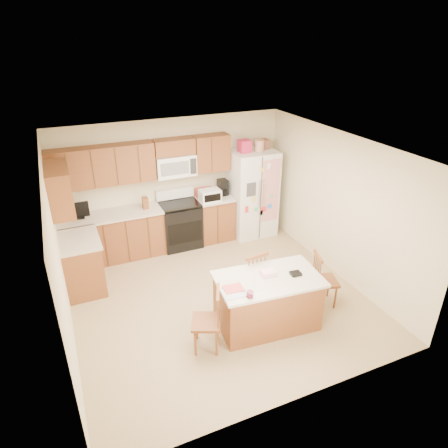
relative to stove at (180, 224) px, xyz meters
name	(u,v)px	position (x,y,z in m)	size (l,w,h in m)	color
ground	(217,297)	(0.00, -1.94, -0.47)	(4.50, 4.50, 0.00)	#9B7A51
room_shell	(217,218)	(0.00, -1.94, 0.97)	(4.60, 4.60, 2.52)	beige
cabinetry	(130,215)	(-0.98, -0.15, 0.44)	(3.36, 1.56, 2.15)	brown
stove	(180,224)	(0.00, 0.00, 0.00)	(0.76, 0.65, 1.13)	black
refrigerator	(252,192)	(1.57, -0.06, 0.45)	(0.90, 0.79, 2.04)	white
island	(267,301)	(0.41, -2.84, -0.06)	(1.56, 1.01, 0.90)	brown
windsor_chair_left	(208,321)	(-0.56, -2.95, -0.03)	(0.51, 0.52, 0.93)	brown
windsor_chair_back	(251,279)	(0.43, -2.28, -0.02)	(0.45, 0.43, 0.95)	brown
windsor_chair_right	(324,280)	(1.47, -2.75, -0.05)	(0.47, 0.48, 0.90)	brown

